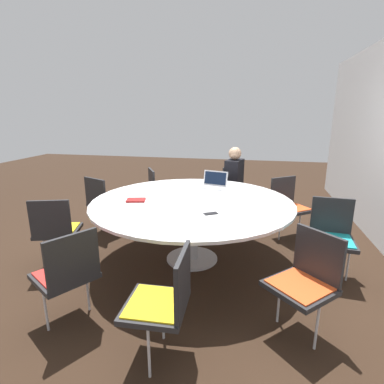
% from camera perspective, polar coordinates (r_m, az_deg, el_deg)
% --- Properties ---
extents(ground_plane, '(16.00, 16.00, 0.00)m').
position_cam_1_polar(ground_plane, '(3.72, 0.00, -12.61)').
color(ground_plane, black).
extents(conference_table, '(2.30, 2.30, 0.74)m').
position_cam_1_polar(conference_table, '(3.46, 0.00, -2.73)').
color(conference_table, '#B7B7BC').
rests_on(conference_table, ground_plane).
extents(chair_0, '(0.53, 0.51, 0.84)m').
position_cam_1_polar(chair_0, '(5.17, 8.03, 1.09)').
color(chair_0, '#262628').
rests_on(chair_0, ground_plane).
extents(chair_1, '(0.59, 0.58, 0.84)m').
position_cam_1_polar(chair_1, '(4.91, -6.18, 0.41)').
color(chair_1, '#262628').
rests_on(chair_1, ground_plane).
extents(chair_2, '(0.56, 0.57, 0.84)m').
position_cam_1_polar(chair_2, '(4.49, -16.51, -1.52)').
color(chair_2, '#262628').
rests_on(chair_2, ground_plane).
extents(chair_3, '(0.53, 0.54, 0.84)m').
position_cam_1_polar(chair_3, '(3.65, -24.52, -6.10)').
color(chair_3, '#262628').
rests_on(chair_3, ground_plane).
extents(chair_4, '(0.60, 0.59, 0.84)m').
position_cam_1_polar(chair_4, '(2.67, -22.63, -13.62)').
color(chair_4, '#262628').
rests_on(chair_4, ground_plane).
extents(chair_5, '(0.46, 0.44, 0.84)m').
position_cam_1_polar(chair_5, '(2.18, -5.21, -19.39)').
color(chair_5, '#262628').
rests_on(chair_5, ground_plane).
extents(chair_6, '(0.61, 0.61, 0.84)m').
position_cam_1_polar(chair_6, '(2.55, 20.88, -14.83)').
color(chair_6, '#262628').
rests_on(chair_6, ground_plane).
extents(chair_7, '(0.45, 0.47, 0.84)m').
position_cam_1_polar(chair_7, '(3.51, 25.08, -6.99)').
color(chair_7, '#262628').
rests_on(chair_7, ground_plane).
extents(chair_8, '(0.60, 0.60, 0.84)m').
position_cam_1_polar(chair_8, '(4.40, 17.86, -1.98)').
color(chair_8, '#262628').
rests_on(chair_8, ground_plane).
extents(person_0, '(0.40, 0.32, 1.19)m').
position_cam_1_polar(person_0, '(4.88, 8.18, 2.64)').
color(person_0, black).
rests_on(person_0, ground_plane).
extents(laptop, '(0.30, 0.38, 0.21)m').
position_cam_1_polar(laptop, '(4.03, 4.18, 1.64)').
color(laptop, silver).
rests_on(laptop, conference_table).
extents(spiral_notebook, '(0.20, 0.24, 0.02)m').
position_cam_1_polar(spiral_notebook, '(3.48, -10.64, -1.52)').
color(spiral_notebook, maroon).
rests_on(spiral_notebook, conference_table).
extents(cell_phone, '(0.13, 0.16, 0.01)m').
position_cam_1_polar(cell_phone, '(3.00, 3.59, -4.11)').
color(cell_phone, black).
rests_on(cell_phone, conference_table).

